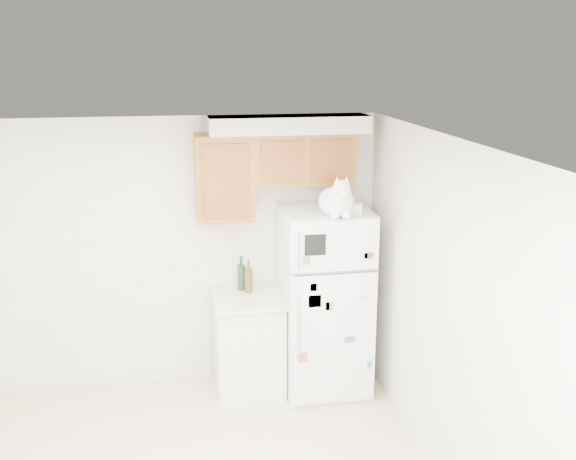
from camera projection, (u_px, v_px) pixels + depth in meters
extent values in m
cube|color=white|center=(169.00, 254.00, 6.13)|extent=(3.80, 0.04, 2.50)
cube|color=white|center=(457.00, 325.00, 4.56)|extent=(0.04, 4.00, 2.50)
cube|color=white|center=(163.00, 149.00, 3.90)|extent=(3.80, 4.00, 0.04)
cube|color=brown|center=(303.00, 158.00, 5.94)|extent=(0.90, 0.33, 0.45)
cube|color=brown|center=(224.00, 178.00, 5.86)|extent=(0.50, 0.33, 0.75)
cube|color=silver|center=(289.00, 124.00, 5.85)|extent=(1.40, 0.37, 0.15)
cube|color=white|center=(325.00, 301.00, 6.11)|extent=(0.76, 0.72, 1.70)
cube|color=white|center=(336.00, 246.00, 5.59)|extent=(0.74, 0.03, 0.44)
cube|color=white|center=(334.00, 339.00, 5.81)|extent=(0.74, 0.03, 1.19)
cube|color=#59595B|center=(335.00, 272.00, 5.65)|extent=(0.74, 0.03, 0.02)
cylinder|color=silver|center=(299.00, 250.00, 5.51)|extent=(0.02, 0.02, 0.32)
cylinder|color=silver|center=(299.00, 326.00, 5.68)|extent=(0.02, 0.02, 0.55)
cube|color=black|center=(315.00, 245.00, 5.54)|extent=(0.18, 0.00, 0.18)
cube|color=white|center=(317.00, 296.00, 5.66)|extent=(0.22, 0.00, 0.28)
cube|color=white|center=(305.00, 319.00, 5.69)|extent=(0.05, 0.00, 0.09)
cube|color=teal|center=(369.00, 365.00, 5.91)|extent=(0.05, 0.00, 0.08)
cube|color=#3B8252|center=(306.00, 261.00, 5.56)|extent=(0.06, 0.00, 0.06)
cube|color=#48474C|center=(369.00, 256.00, 5.64)|extent=(0.08, 0.00, 0.05)
cube|color=#C13037|center=(314.00, 287.00, 5.63)|extent=(0.06, 0.00, 0.07)
cube|color=silver|center=(315.00, 301.00, 5.66)|extent=(0.11, 0.00, 0.11)
cube|color=#B5486E|center=(303.00, 358.00, 5.78)|extent=(0.09, 0.00, 0.09)
cube|color=#9CCBDD|center=(364.00, 299.00, 5.74)|extent=(0.09, 0.00, 0.05)
cube|color=teal|center=(350.00, 339.00, 5.82)|extent=(0.09, 0.00, 0.05)
cube|color=white|center=(331.00, 328.00, 5.76)|extent=(0.11, 0.00, 0.10)
cube|color=white|center=(310.00, 326.00, 5.71)|extent=(0.06, 0.00, 0.05)
cube|color=#5C8F47|center=(329.00, 306.00, 5.70)|extent=(0.06, 0.00, 0.08)
cube|color=silver|center=(364.00, 256.00, 5.64)|extent=(0.07, 0.00, 0.09)
cube|color=white|center=(249.00, 345.00, 6.16)|extent=(0.60, 0.60, 0.88)
cube|color=beige|center=(248.00, 299.00, 6.02)|extent=(0.64, 0.64, 0.04)
ellipsoid|color=white|center=(336.00, 202.00, 5.65)|extent=(0.29, 0.39, 0.25)
ellipsoid|color=white|center=(339.00, 198.00, 5.53)|extent=(0.21, 0.17, 0.23)
sphere|color=white|center=(342.00, 189.00, 5.45)|extent=(0.15, 0.15, 0.15)
cone|color=white|center=(337.00, 180.00, 5.42)|extent=(0.05, 0.05, 0.06)
cone|color=white|center=(346.00, 180.00, 5.44)|extent=(0.05, 0.05, 0.06)
cone|color=#D88C8C|center=(337.00, 181.00, 5.42)|extent=(0.03, 0.03, 0.03)
cone|color=#D88C8C|center=(347.00, 181.00, 5.43)|extent=(0.03, 0.03, 0.03)
sphere|color=white|center=(343.00, 193.00, 5.40)|extent=(0.06, 0.06, 0.06)
sphere|color=white|center=(335.00, 216.00, 5.51)|extent=(0.08, 0.08, 0.08)
sphere|color=white|center=(346.00, 215.00, 5.53)|extent=(0.08, 0.08, 0.08)
cylinder|color=white|center=(346.00, 207.00, 5.82)|extent=(0.18, 0.25, 0.08)
cube|color=white|center=(345.00, 201.00, 6.00)|extent=(0.21, 0.17, 0.10)
cube|color=white|center=(354.00, 208.00, 5.74)|extent=(0.18, 0.15, 0.09)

